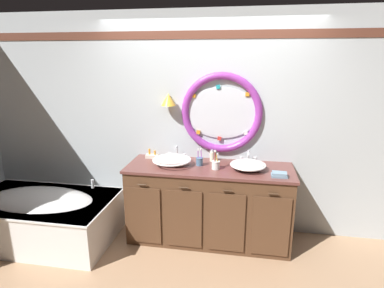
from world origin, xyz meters
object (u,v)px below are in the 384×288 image
at_px(toothbrush_holder_right, 216,164).
at_px(toiletry_basket, 152,156).
at_px(folded_hand_towel, 279,175).
at_px(toothbrush_holder_left, 200,161).
at_px(sink_basin_left, 172,160).
at_px(bathtub, 42,215).
at_px(soap_dispenser, 212,156).
at_px(sink_basin_right, 248,165).

xyz_separation_m(toothbrush_holder_right, toiletry_basket, (-0.80, 0.26, -0.03)).
bearing_deg(folded_hand_towel, toothbrush_holder_left, 166.44).
xyz_separation_m(sink_basin_left, toiletry_basket, (-0.30, 0.22, -0.03)).
distance_m(bathtub, soap_dispenser, 2.10).
distance_m(sink_basin_right, soap_dispenser, 0.48).
xyz_separation_m(bathtub, sink_basin_left, (1.49, 0.33, 0.65)).
height_order(sink_basin_left, sink_basin_right, sink_basin_left).
xyz_separation_m(sink_basin_left, soap_dispenser, (0.43, 0.23, 0.00)).
height_order(bathtub, toothbrush_holder_left, toothbrush_holder_left).
height_order(bathtub, folded_hand_towel, folded_hand_towel).
bearing_deg(bathtub, sink_basin_right, 7.99).
bearing_deg(sink_basin_left, toothbrush_holder_right, -4.45).
bearing_deg(sink_basin_right, soap_dispenser, 151.46).
relative_size(bathtub, toiletry_basket, 11.03).
relative_size(bathtub, sink_basin_left, 3.83).
height_order(sink_basin_left, soap_dispenser, soap_dispenser).
bearing_deg(bathtub, soap_dispenser, 16.12).
bearing_deg(folded_hand_towel, bathtub, -176.31).
relative_size(folded_hand_towel, toiletry_basket, 1.06).
bearing_deg(toiletry_basket, toothbrush_holder_left, -15.59).
bearing_deg(soap_dispenser, sink_basin_left, -152.29).
height_order(soap_dispenser, folded_hand_towel, soap_dispenser).
relative_size(bathtub, soap_dispenser, 11.71).
height_order(bathtub, toiletry_basket, toiletry_basket).
relative_size(toothbrush_holder_left, soap_dispenser, 1.41).
bearing_deg(bathtub, folded_hand_towel, 3.69).
bearing_deg(sink_basin_left, bathtub, -167.56).
height_order(sink_basin_left, folded_hand_towel, sink_basin_left).
bearing_deg(soap_dispenser, toothbrush_holder_right, -75.33).
height_order(sink_basin_right, soap_dispenser, soap_dispenser).
relative_size(sink_basin_left, toiletry_basket, 2.88).
xyz_separation_m(sink_basin_right, soap_dispenser, (-0.42, 0.23, 0.01)).
bearing_deg(toothbrush_holder_left, toiletry_basket, 164.41).
distance_m(toothbrush_holder_right, toiletry_basket, 0.84).
distance_m(toothbrush_holder_left, soap_dispenser, 0.22).
bearing_deg(folded_hand_towel, soap_dispenser, 152.42).
height_order(sink_basin_right, toiletry_basket, toiletry_basket).
bearing_deg(toothbrush_holder_right, folded_hand_towel, -10.06).
bearing_deg(sink_basin_right, sink_basin_left, -180.00).
bearing_deg(sink_basin_left, folded_hand_towel, -7.66).
relative_size(toothbrush_holder_right, toiletry_basket, 1.44).
bearing_deg(toiletry_basket, folded_hand_towel, -14.41).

